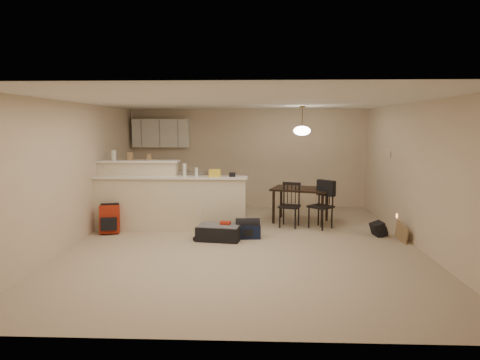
{
  "coord_description": "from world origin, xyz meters",
  "views": [
    {
      "loc": [
        0.23,
        -7.44,
        2.09
      ],
      "look_at": [
        -0.1,
        0.7,
        1.05
      ],
      "focal_mm": 32.0,
      "sensor_mm": 36.0,
      "label": 1
    }
  ],
  "objects_px": {
    "pendant_lamp": "(302,130)",
    "dining_chair_near": "(289,205)",
    "red_backpack": "(110,219)",
    "suitcase": "(219,233)",
    "dining_table": "(301,192)",
    "dining_chair_far": "(321,205)",
    "black_daypack": "(378,229)",
    "navy_duffel": "(248,231)"
  },
  "relations": [
    {
      "from": "navy_duffel",
      "to": "pendant_lamp",
      "type": "bearing_deg",
      "value": 45.87
    },
    {
      "from": "dining_table",
      "to": "black_daypack",
      "type": "bearing_deg",
      "value": -21.38
    },
    {
      "from": "suitcase",
      "to": "red_backpack",
      "type": "relative_size",
      "value": 1.42
    },
    {
      "from": "dining_chair_near",
      "to": "red_backpack",
      "type": "distance_m",
      "value": 3.61
    },
    {
      "from": "suitcase",
      "to": "red_backpack",
      "type": "height_order",
      "value": "red_backpack"
    },
    {
      "from": "red_backpack",
      "to": "navy_duffel",
      "type": "distance_m",
      "value": 2.71
    },
    {
      "from": "dining_table",
      "to": "dining_chair_near",
      "type": "distance_m",
      "value": 0.56
    },
    {
      "from": "dining_chair_far",
      "to": "black_daypack",
      "type": "height_order",
      "value": "dining_chair_far"
    },
    {
      "from": "pendant_lamp",
      "to": "black_daypack",
      "type": "bearing_deg",
      "value": -39.15
    },
    {
      "from": "pendant_lamp",
      "to": "dining_chair_near",
      "type": "height_order",
      "value": "pendant_lamp"
    },
    {
      "from": "dining_chair_far",
      "to": "suitcase",
      "type": "xyz_separation_m",
      "value": [
        -1.99,
        -0.97,
        -0.35
      ]
    },
    {
      "from": "pendant_lamp",
      "to": "navy_duffel",
      "type": "height_order",
      "value": "pendant_lamp"
    },
    {
      "from": "dining_table",
      "to": "dining_chair_near",
      "type": "xyz_separation_m",
      "value": [
        -0.27,
        -0.44,
        -0.2
      ]
    },
    {
      "from": "dining_chair_far",
      "to": "dining_chair_near",
      "type": "bearing_deg",
      "value": -143.94
    },
    {
      "from": "dining_chair_near",
      "to": "black_daypack",
      "type": "xyz_separation_m",
      "value": [
        1.64,
        -0.67,
        -0.33
      ]
    },
    {
      "from": "pendant_lamp",
      "to": "black_daypack",
      "type": "distance_m",
      "value": 2.57
    },
    {
      "from": "red_backpack",
      "to": "black_daypack",
      "type": "height_order",
      "value": "red_backpack"
    },
    {
      "from": "dining_chair_near",
      "to": "suitcase",
      "type": "relative_size",
      "value": 1.17
    },
    {
      "from": "dining_table",
      "to": "red_backpack",
      "type": "xyz_separation_m",
      "value": [
        -3.82,
        -1.11,
        -0.38
      ]
    },
    {
      "from": "suitcase",
      "to": "black_daypack",
      "type": "distance_m",
      "value": 3.03
    },
    {
      "from": "pendant_lamp",
      "to": "navy_duffel",
      "type": "xyz_separation_m",
      "value": [
        -1.12,
        -1.37,
        -1.86
      ]
    },
    {
      "from": "dining_table",
      "to": "suitcase",
      "type": "height_order",
      "value": "dining_table"
    },
    {
      "from": "dining_table",
      "to": "red_backpack",
      "type": "bearing_deg",
      "value": -145.96
    },
    {
      "from": "pendant_lamp",
      "to": "suitcase",
      "type": "relative_size",
      "value": 0.79
    },
    {
      "from": "dining_table",
      "to": "navy_duffel",
      "type": "xyz_separation_m",
      "value": [
        -1.12,
        -1.37,
        -0.53
      ]
    },
    {
      "from": "red_backpack",
      "to": "pendant_lamp",
      "type": "bearing_deg",
      "value": 4.25
    },
    {
      "from": "dining_chair_near",
      "to": "suitcase",
      "type": "xyz_separation_m",
      "value": [
        -1.37,
        -1.07,
        -0.33
      ]
    },
    {
      "from": "dining_chair_far",
      "to": "navy_duffel",
      "type": "height_order",
      "value": "dining_chair_far"
    },
    {
      "from": "suitcase",
      "to": "dining_chair_far",
      "type": "bearing_deg",
      "value": 34.29
    },
    {
      "from": "dining_chair_near",
      "to": "dining_chair_far",
      "type": "bearing_deg",
      "value": 9.27
    },
    {
      "from": "red_backpack",
      "to": "dining_table",
      "type": "bearing_deg",
      "value": 4.25
    },
    {
      "from": "pendant_lamp",
      "to": "dining_table",
      "type": "bearing_deg",
      "value": 45.0
    },
    {
      "from": "dining_table",
      "to": "black_daypack",
      "type": "xyz_separation_m",
      "value": [
        1.37,
        -1.11,
        -0.53
      ]
    },
    {
      "from": "dining_table",
      "to": "suitcase",
      "type": "relative_size",
      "value": 1.77
    },
    {
      "from": "red_backpack",
      "to": "black_daypack",
      "type": "relative_size",
      "value": 1.89
    },
    {
      "from": "dining_table",
      "to": "dining_chair_far",
      "type": "height_order",
      "value": "dining_chair_far"
    },
    {
      "from": "pendant_lamp",
      "to": "dining_chair_near",
      "type": "relative_size",
      "value": 0.68
    },
    {
      "from": "black_daypack",
      "to": "dining_chair_near",
      "type": "bearing_deg",
      "value": 58.86
    },
    {
      "from": "dining_chair_near",
      "to": "dining_table",
      "type": "bearing_deg",
      "value": 76.38
    },
    {
      "from": "navy_duffel",
      "to": "black_daypack",
      "type": "relative_size",
      "value": 1.62
    },
    {
      "from": "dining_chair_far",
      "to": "suitcase",
      "type": "bearing_deg",
      "value": -109.09
    },
    {
      "from": "dining_table",
      "to": "suitcase",
      "type": "xyz_separation_m",
      "value": [
        -1.64,
        -1.51,
        -0.53
      ]
    }
  ]
}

